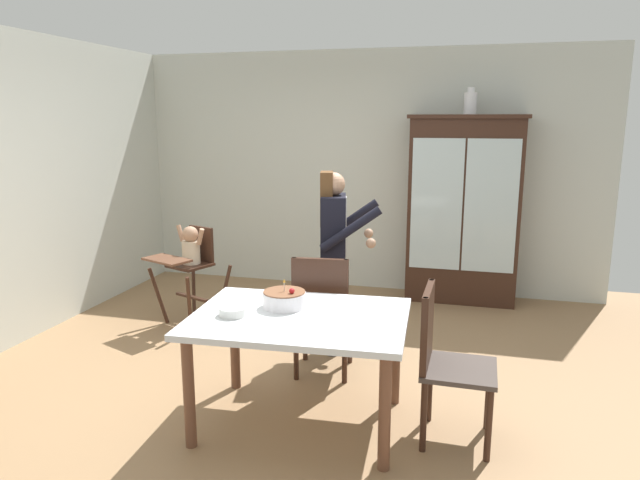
% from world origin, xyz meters
% --- Properties ---
extents(ground_plane, '(6.24, 6.24, 0.00)m').
position_xyz_m(ground_plane, '(0.00, 0.00, 0.00)').
color(ground_plane, '#93704C').
extents(wall_back, '(5.32, 0.06, 2.70)m').
position_xyz_m(wall_back, '(0.00, 2.63, 1.35)').
color(wall_back, silver).
rests_on(wall_back, ground_plane).
extents(china_cabinet, '(1.20, 0.48, 1.99)m').
position_xyz_m(china_cabinet, '(1.12, 2.37, 1.00)').
color(china_cabinet, '#382116').
rests_on(china_cabinet, ground_plane).
extents(ceramic_vase, '(0.13, 0.13, 0.27)m').
position_xyz_m(ceramic_vase, '(1.14, 2.37, 2.11)').
color(ceramic_vase, white).
rests_on(ceramic_vase, china_cabinet).
extents(high_chair_with_toddler, '(0.74, 0.82, 0.95)m').
position_xyz_m(high_chair_with_toddler, '(-1.37, 0.98, 0.65)').
color(high_chair_with_toddler, '#382116').
rests_on(high_chair_with_toddler, ground_plane).
extents(adult_person, '(0.58, 0.57, 1.53)m').
position_xyz_m(adult_person, '(0.12, 0.65, 0.97)').
color(adult_person, '#47474C').
rests_on(adult_person, ground_plane).
extents(dining_table, '(1.40, 1.05, 0.74)m').
position_xyz_m(dining_table, '(0.19, -0.58, 0.64)').
color(dining_table, silver).
rests_on(dining_table, ground_plane).
extents(birthday_cake, '(0.28, 0.28, 0.19)m').
position_xyz_m(birthday_cake, '(0.05, -0.45, 0.79)').
color(birthday_cake, white).
rests_on(birthday_cake, dining_table).
extents(serving_bowl, '(0.18, 0.18, 0.05)m').
position_xyz_m(serving_bowl, '(-0.21, -0.68, 0.77)').
color(serving_bowl, silver).
rests_on(serving_bowl, dining_table).
extents(dining_chair_far_side, '(0.48, 0.48, 0.96)m').
position_xyz_m(dining_chair_far_side, '(0.15, 0.13, 0.56)').
color(dining_chair_far_side, '#382116').
rests_on(dining_chair_far_side, ground_plane).
extents(dining_chair_right_end, '(0.45, 0.45, 0.96)m').
position_xyz_m(dining_chair_right_end, '(1.08, -0.52, 0.56)').
color(dining_chair_right_end, '#382116').
rests_on(dining_chair_right_end, ground_plane).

